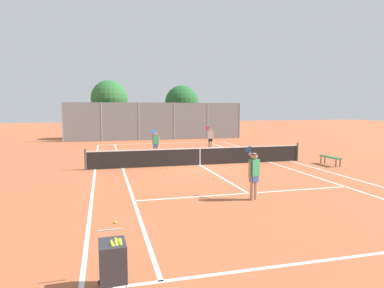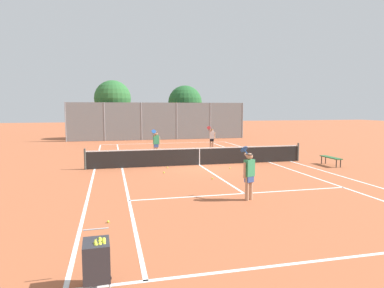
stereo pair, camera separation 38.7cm
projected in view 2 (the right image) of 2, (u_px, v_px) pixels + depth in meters
The scene contains 16 objects.
ground_plane at pixel (199, 165), 18.60m from camera, with size 120.00×120.00×0.00m, color #B25B38.
court_line_markings at pixel (199, 165), 18.60m from camera, with size 11.10×23.90×0.01m.
tennis_net at pixel (199, 156), 18.54m from camera, with size 12.00×0.10×1.07m.
ball_cart at pixel (97, 260), 5.79m from camera, with size 0.51×0.65×0.96m.
player_near_side at pixel (249, 173), 11.45m from camera, with size 0.45×0.88×1.77m.
player_far_left at pixel (156, 142), 21.59m from camera, with size 0.61×0.78×1.77m.
player_far_right at pixel (212, 137), 25.42m from camera, with size 0.78×0.71×1.77m.
loose_tennis_ball_0 at pixel (167, 168), 17.60m from camera, with size 0.07×0.07×0.07m, color #D1DB33.
loose_tennis_ball_1 at pixel (230, 168), 17.50m from camera, with size 0.07×0.07×0.07m, color #D1DB33.
loose_tennis_ball_2 at pixel (108, 222), 9.24m from camera, with size 0.07×0.07×0.07m, color #D1DB33.
loose_tennis_ball_4 at pixel (212, 178), 14.93m from camera, with size 0.07×0.07×0.07m, color #D1DB33.
loose_tennis_ball_5 at pixel (164, 172), 16.28m from camera, with size 0.07×0.07×0.07m, color #D1DB33.
courtside_bench at pixel (331, 158), 18.40m from camera, with size 0.36×1.50×0.47m.
back_fence at pixel (159, 121), 33.22m from camera, with size 17.35×0.08×3.63m.
tree_behind_left at pixel (112, 100), 34.06m from camera, with size 3.62×3.62×5.84m.
tree_behind_right at pixel (185, 103), 37.67m from camera, with size 3.70×3.70×5.55m.
Camera 2 is at (-4.69, -17.77, 3.09)m, focal length 32.00 mm.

